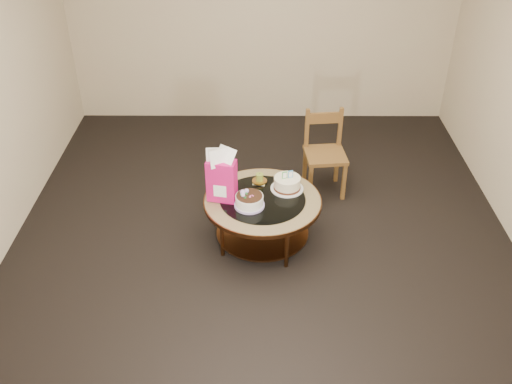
{
  "coord_description": "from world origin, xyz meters",
  "views": [
    {
      "loc": [
        -0.04,
        -4.02,
        3.25
      ],
      "look_at": [
        -0.06,
        0.02,
        0.51
      ],
      "focal_mm": 40.0,
      "sensor_mm": 36.0,
      "label": 1
    }
  ],
  "objects_px": {
    "decorated_cake": "(249,201)",
    "cream_cake": "(287,184)",
    "coffee_table": "(263,206)",
    "gift_bag": "(222,175)",
    "dining_chair": "(325,152)"
  },
  "relations": [
    {
      "from": "gift_bag",
      "to": "decorated_cake",
      "type": "bearing_deg",
      "value": -12.27
    },
    {
      "from": "decorated_cake",
      "to": "gift_bag",
      "type": "xyz_separation_m",
      "value": [
        -0.23,
        0.11,
        0.19
      ]
    },
    {
      "from": "decorated_cake",
      "to": "dining_chair",
      "type": "distance_m",
      "value": 1.21
    },
    {
      "from": "decorated_cake",
      "to": "dining_chair",
      "type": "relative_size",
      "value": 0.31
    },
    {
      "from": "decorated_cake",
      "to": "cream_cake",
      "type": "distance_m",
      "value": 0.42
    },
    {
      "from": "decorated_cake",
      "to": "cream_cake",
      "type": "bearing_deg",
      "value": 38.12
    },
    {
      "from": "coffee_table",
      "to": "gift_bag",
      "type": "height_order",
      "value": "gift_bag"
    },
    {
      "from": "decorated_cake",
      "to": "dining_chair",
      "type": "xyz_separation_m",
      "value": [
        0.73,
        0.96,
        -0.08
      ]
    },
    {
      "from": "coffee_table",
      "to": "gift_bag",
      "type": "bearing_deg",
      "value": -179.67
    },
    {
      "from": "gift_bag",
      "to": "cream_cake",
      "type": "bearing_deg",
      "value": 27.51
    },
    {
      "from": "cream_cake",
      "to": "dining_chair",
      "type": "height_order",
      "value": "dining_chair"
    },
    {
      "from": "decorated_cake",
      "to": "dining_chair",
      "type": "height_order",
      "value": "dining_chair"
    },
    {
      "from": "decorated_cake",
      "to": "cream_cake",
      "type": "xyz_separation_m",
      "value": [
        0.33,
        0.26,
        0.01
      ]
    },
    {
      "from": "coffee_table",
      "to": "dining_chair",
      "type": "bearing_deg",
      "value": 53.97
    },
    {
      "from": "coffee_table",
      "to": "gift_bag",
      "type": "relative_size",
      "value": 2.1
    }
  ]
}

